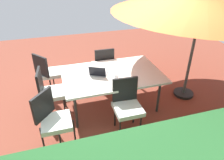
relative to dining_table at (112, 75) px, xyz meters
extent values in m
cube|color=brown|center=(0.00, 0.00, -0.72)|extent=(10.00, 10.00, 0.02)
cube|color=silver|center=(0.00, 0.00, 0.03)|extent=(1.92, 1.26, 0.04)
cylinder|color=#333333|center=(-0.81, -0.48, -0.35)|extent=(0.05, 0.05, 0.71)
cylinder|color=#333333|center=(0.81, -0.48, -0.35)|extent=(0.05, 0.05, 0.71)
cylinder|color=#333333|center=(-0.81, 0.48, -0.35)|extent=(0.05, 0.05, 0.71)
cylinder|color=#333333|center=(0.81, 0.48, -0.35)|extent=(0.05, 0.05, 0.71)
cylinder|color=#4C4C4C|center=(-1.67, 0.11, 0.45)|extent=(0.06, 0.06, 2.31)
cylinder|color=black|center=(-1.67, 0.11, -0.68)|extent=(0.44, 0.44, 0.06)
cube|color=silver|center=(-0.04, -0.90, -0.22)|extent=(0.46, 0.46, 0.08)
cube|color=black|center=(-0.04, -0.69, 0.05)|extent=(0.44, 0.06, 0.45)
cylinder|color=black|center=(-0.23, -1.08, -0.48)|extent=(0.03, 0.03, 0.45)
cylinder|color=black|center=(0.13, -1.09, -0.48)|extent=(0.03, 0.03, 0.45)
cylinder|color=black|center=(-0.22, -0.72, -0.48)|extent=(0.03, 0.03, 0.45)
cylinder|color=black|center=(0.14, -0.73, -0.48)|extent=(0.03, 0.03, 0.45)
cube|color=silver|center=(-0.03, 0.83, -0.22)|extent=(0.46, 0.46, 0.08)
cube|color=black|center=(-0.05, 0.62, 0.05)|extent=(0.44, 0.07, 0.45)
cylinder|color=black|center=(0.16, 0.99, -0.48)|extent=(0.03, 0.03, 0.45)
cylinder|color=black|center=(-0.20, 1.02, -0.48)|extent=(0.03, 0.03, 0.45)
cylinder|color=black|center=(0.14, 0.63, -0.48)|extent=(0.03, 0.03, 0.45)
cylinder|color=black|center=(-0.22, 0.66, -0.48)|extent=(0.03, 0.03, 0.45)
cube|color=silver|center=(1.15, 0.82, -0.22)|extent=(0.46, 0.46, 0.08)
cube|color=black|center=(1.31, 0.68, 0.05)|extent=(0.31, 0.36, 0.45)
cylinder|color=black|center=(1.13, 1.07, -0.48)|extent=(0.03, 0.03, 0.45)
cylinder|color=black|center=(0.89, 0.80, -0.48)|extent=(0.03, 0.03, 0.45)
cylinder|color=black|center=(1.40, 0.84, -0.48)|extent=(0.03, 0.03, 0.45)
cylinder|color=black|center=(1.17, 0.56, -0.48)|extent=(0.03, 0.03, 0.45)
cube|color=silver|center=(1.15, -0.04, -0.22)|extent=(0.46, 0.46, 0.08)
cube|color=black|center=(1.36, -0.06, 0.05)|extent=(0.08, 0.44, 0.45)
cylinder|color=black|center=(0.99, 0.16, -0.48)|extent=(0.03, 0.03, 0.45)
cylinder|color=black|center=(0.95, -0.20, -0.48)|extent=(0.03, 0.03, 0.45)
cylinder|color=black|center=(1.34, 0.12, -0.48)|extent=(0.03, 0.03, 0.45)
cylinder|color=black|center=(1.31, -0.24, -0.48)|extent=(0.03, 0.03, 0.45)
cube|color=silver|center=(1.17, -0.88, -0.22)|extent=(0.46, 0.46, 0.08)
cube|color=black|center=(1.34, -0.75, 0.05)|extent=(0.30, 0.37, 0.45)
cylinder|color=black|center=(0.92, -0.84, -0.48)|extent=(0.03, 0.03, 0.45)
cylinder|color=black|center=(1.14, -1.13, -0.48)|extent=(0.03, 0.03, 0.45)
cylinder|color=black|center=(1.20, -0.62, -0.48)|extent=(0.03, 0.03, 0.45)
cylinder|color=black|center=(1.42, -0.91, -0.48)|extent=(0.03, 0.03, 0.45)
cube|color=gray|center=(0.26, -0.04, 0.05)|extent=(0.39, 0.34, 0.02)
cube|color=black|center=(0.31, 0.06, 0.16)|extent=(0.31, 0.19, 0.20)
cylinder|color=white|center=(0.00, 0.26, 0.11)|extent=(0.06, 0.06, 0.12)
camera|label=1|loc=(1.02, 3.42, 1.98)|focal=33.29mm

